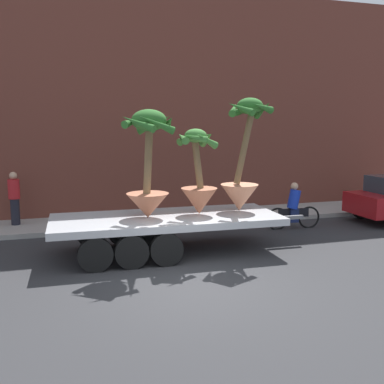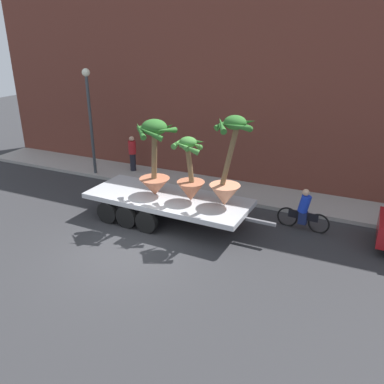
# 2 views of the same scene
# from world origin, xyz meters

# --- Properties ---
(ground_plane) EXTENTS (60.00, 60.00, 0.00)m
(ground_plane) POSITION_xyz_m (0.00, 0.00, 0.00)
(ground_plane) COLOR #2D2D30
(sidewalk) EXTENTS (24.00, 2.20, 0.15)m
(sidewalk) POSITION_xyz_m (0.00, 6.10, 0.07)
(sidewalk) COLOR #A39E99
(sidewalk) RESTS_ON ground
(building_facade) EXTENTS (24.00, 1.20, 8.13)m
(building_facade) POSITION_xyz_m (0.00, 7.80, 4.07)
(building_facade) COLOR brown
(building_facade) RESTS_ON ground
(flatbed_trailer) EXTENTS (6.96, 2.48, 0.98)m
(flatbed_trailer) POSITION_xyz_m (-0.15, 2.45, 0.77)
(flatbed_trailer) COLOR #B7BABF
(flatbed_trailer) RESTS_ON ground
(potted_palm_rear) EXTENTS (1.44, 1.34, 3.08)m
(potted_palm_rear) POSITION_xyz_m (2.30, 2.58, 2.19)
(potted_palm_rear) COLOR tan
(potted_palm_rear) RESTS_ON flatbed_trailer
(potted_palm_middle) EXTENTS (1.07, 1.21, 2.26)m
(potted_palm_middle) POSITION_xyz_m (0.98, 2.46, 1.87)
(potted_palm_middle) COLOR #B26647
(potted_palm_middle) RESTS_ON flatbed_trailer
(potted_palm_front) EXTENTS (1.46, 1.50, 2.75)m
(potted_palm_front) POSITION_xyz_m (-0.36, 2.40, 2.27)
(potted_palm_front) COLOR #B26647
(potted_palm_front) RESTS_ON flatbed_trailer
(cyclist) EXTENTS (1.84, 0.37, 1.54)m
(cyclist) POSITION_xyz_m (4.66, 3.88, 0.67)
(cyclist) COLOR black
(cyclist) RESTS_ON ground
(pedestrian_near_gate) EXTENTS (0.36, 0.36, 1.71)m
(pedestrian_near_gate) POSITION_xyz_m (-3.95, 6.38, 1.04)
(pedestrian_near_gate) COLOR black
(pedestrian_near_gate) RESTS_ON sidewalk
(street_lamp) EXTENTS (0.36, 0.36, 4.83)m
(street_lamp) POSITION_xyz_m (-5.40, 5.30, 3.23)
(street_lamp) COLOR #383D42
(street_lamp) RESTS_ON sidewalk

